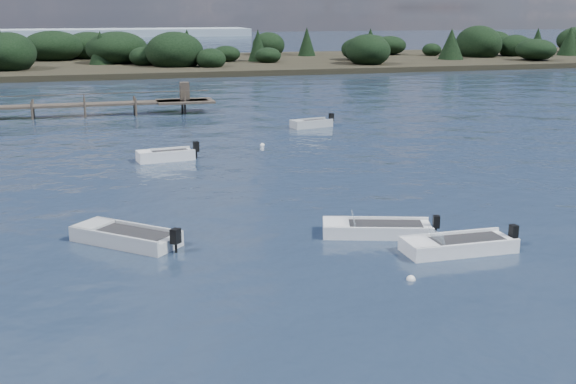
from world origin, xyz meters
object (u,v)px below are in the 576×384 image
object	(u,v)px
tender_far_grey_b	(311,125)
dinghy_mid_white_b	(458,248)
tender_far_white	(166,157)
dinghy_mid_white_a	(376,231)
dinghy_mid_grey	(126,239)

from	to	relation	value
tender_far_grey_b	dinghy_mid_white_b	world-z (taller)	tender_far_grey_b
tender_far_white	dinghy_mid_white_b	distance (m)	22.13
tender_far_grey_b	dinghy_mid_white_a	xyz separation A→B (m)	(-5.82, -27.11, -0.03)
tender_far_white	dinghy_mid_white_b	size ratio (longest dim) A/B	0.84
dinghy_mid_grey	tender_far_white	bearing A→B (deg)	77.88
dinghy_mid_white_a	dinghy_mid_grey	bearing A→B (deg)	170.55
tender_far_white	dinghy_mid_white_b	xyz separation A→B (m)	(8.86, -20.28, -0.03)
dinghy_mid_white_a	tender_far_white	bearing A→B (deg)	110.91
tender_far_grey_b	dinghy_mid_white_b	size ratio (longest dim) A/B	0.79
tender_far_white	tender_far_grey_b	size ratio (longest dim) A/B	1.06
tender_far_grey_b	dinghy_mid_white_b	xyz separation A→B (m)	(-3.62, -29.95, -0.02)
tender_far_white	dinghy_mid_white_b	world-z (taller)	tender_far_white
dinghy_mid_white_a	dinghy_mid_white_b	bearing A→B (deg)	-52.26
dinghy_mid_grey	tender_far_grey_b	bearing A→B (deg)	58.05
tender_far_grey_b	dinghy_mid_grey	xyz separation A→B (m)	(-15.87, -25.44, -0.01)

